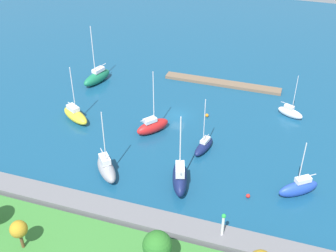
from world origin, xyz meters
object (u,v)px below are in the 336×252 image
object	(u,v)px
park_tree_mideast	(19,230)
sailboat_blue_center_basin	(299,188)
sailboat_gray_lone_south	(106,168)
mooring_buoy_red	(248,196)
sailboat_green_far_south	(97,77)
sailboat_yellow_west_end	(75,115)
harbor_beacon	(223,223)
mooring_buoy_orange	(207,115)
pier_dock	(222,83)
sailboat_navy_mid_basin	(204,146)
sailboat_navy_off_beacon	(180,177)
sailboat_red_far_north	(153,126)
sailboat_white_east_end	(290,112)
park_tree_center	(157,245)

from	to	relation	value
park_tree_mideast	sailboat_blue_center_basin	size ratio (longest dim) A/B	0.45
sailboat_gray_lone_south	mooring_buoy_red	xyz separation A→B (m)	(-22.24, -1.86, -1.05)
sailboat_green_far_south	sailboat_yellow_west_end	bearing A→B (deg)	26.90
harbor_beacon	mooring_buoy_orange	xyz separation A→B (m)	(9.20, -29.27, -3.03)
pier_dock	park_tree_mideast	xyz separation A→B (m)	(14.87, 52.65, 3.71)
harbor_beacon	sailboat_navy_mid_basin	size ratio (longest dim) A/B	0.36
park_tree_mideast	mooring_buoy_red	bearing A→B (deg)	-143.78
sailboat_navy_off_beacon	sailboat_red_far_north	bearing A→B (deg)	18.15
sailboat_navy_off_beacon	mooring_buoy_red	bearing A→B (deg)	-103.68
sailboat_green_far_south	sailboat_blue_center_basin	xyz separation A→B (m)	(-44.33, 22.89, -0.06)
harbor_beacon	sailboat_white_east_end	size ratio (longest dim) A/B	0.42
sailboat_gray_lone_south	mooring_buoy_orange	xyz separation A→B (m)	(-11.03, -21.73, -1.04)
pier_dock	park_tree_center	bearing A→B (deg)	93.20
sailboat_white_east_end	mooring_buoy_orange	xyz separation A→B (m)	(15.13, 5.01, -0.66)
pier_dock	sailboat_gray_lone_south	distance (m)	37.13
sailboat_navy_mid_basin	park_tree_center	bearing A→B (deg)	15.47
pier_dock	park_tree_center	xyz separation A→B (m)	(-2.83, 50.60, 4.93)
sailboat_red_far_north	mooring_buoy_red	xyz separation A→B (m)	(-19.39, 11.73, -1.02)
sailboat_navy_mid_basin	park_tree_mideast	bearing A→B (deg)	-17.11
harbor_beacon	park_tree_mideast	distance (m)	25.92
sailboat_green_far_south	harbor_beacon	bearing A→B (deg)	61.50
sailboat_white_east_end	sailboat_blue_center_basin	world-z (taller)	sailboat_blue_center_basin
sailboat_blue_center_basin	mooring_buoy_orange	xyz separation A→B (m)	(18.19, -16.86, -1.00)
park_tree_center	sailboat_navy_mid_basin	distance (m)	26.64
sailboat_gray_lone_south	harbor_beacon	bearing A→B (deg)	28.00
park_tree_mideast	sailboat_red_far_north	bearing A→B (deg)	-102.19
sailboat_gray_lone_south	sailboat_navy_mid_basin	bearing A→B (deg)	88.85
sailboat_yellow_west_end	mooring_buoy_orange	world-z (taller)	sailboat_yellow_west_end
sailboat_yellow_west_end	sailboat_green_far_south	size ratio (longest dim) A/B	0.87
park_tree_center	sailboat_navy_mid_basin	xyz separation A→B (m)	(0.83, -26.28, -4.31)
sailboat_blue_center_basin	park_tree_center	bearing A→B (deg)	16.30
park_tree_center	sailboat_blue_center_basin	size ratio (longest dim) A/B	0.64
park_tree_center	sailboat_green_far_south	distance (m)	51.95
park_tree_center	mooring_buoy_red	size ratio (longest dim) A/B	9.84
sailboat_navy_mid_basin	sailboat_red_far_north	size ratio (longest dim) A/B	0.85
park_tree_center	sailboat_blue_center_basin	bearing A→B (deg)	-127.42
park_tree_mideast	mooring_buoy_orange	world-z (taller)	park_tree_mideast
sailboat_red_far_north	harbor_beacon	bearing A→B (deg)	-102.98
park_tree_mideast	sailboat_yellow_west_end	distance (m)	31.25
mooring_buoy_red	pier_dock	bearing A→B (deg)	-71.59
pier_dock	sailboat_gray_lone_south	bearing A→B (deg)	72.66
harbor_beacon	sailboat_green_far_south	bearing A→B (deg)	-44.97
harbor_beacon	sailboat_navy_mid_basin	xyz separation A→B (m)	(7.17, -18.66, -2.41)
pier_dock	sailboat_gray_lone_south	world-z (taller)	sailboat_gray_lone_south
sailboat_navy_off_beacon	mooring_buoy_orange	size ratio (longest dim) A/B	18.90
sailboat_navy_off_beacon	mooring_buoy_red	world-z (taller)	sailboat_navy_off_beacon
harbor_beacon	park_tree_mideast	xyz separation A→B (m)	(24.04, 9.67, 0.67)
sailboat_navy_mid_basin	sailboat_red_far_north	xyz separation A→B (m)	(10.21, -2.48, 0.39)
sailboat_white_east_end	sailboat_green_far_south	world-z (taller)	sailboat_green_far_south
pier_dock	mooring_buoy_orange	distance (m)	13.71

